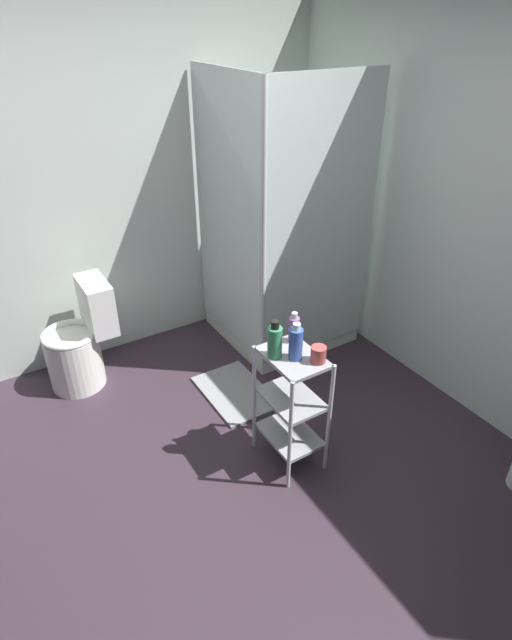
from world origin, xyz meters
TOP-DOWN VIEW (x-y plane):
  - ground_plane at (0.00, 0.00)m, footprint 4.20×4.20m
  - wall_back at (0.01, 1.85)m, footprint 4.20×0.14m
  - wall_left at (-1.85, 0.00)m, footprint 0.10×4.20m
  - shower_stall at (-1.23, 1.17)m, footprint 0.92×0.92m
  - toilet at (-1.48, -0.28)m, footprint 0.37×0.49m
  - storage_cart at (-0.12, 0.53)m, footprint 0.38×0.28m
  - conditioner_bottle_purple at (-0.23, 0.61)m, footprint 0.06×0.06m
  - body_wash_bottle_green at (-0.17, 0.44)m, footprint 0.08×0.08m
  - shampoo_bottle_blue at (-0.09, 0.53)m, footprint 0.07×0.07m
  - rinse_cup at (-0.01, 0.61)m, footprint 0.08×0.08m
  - bath_mat at (-0.80, 0.55)m, footprint 0.60×0.40m

SIDE VIEW (x-z plane):
  - ground_plane at x=0.00m, z-range -0.02..0.00m
  - bath_mat at x=-0.80m, z-range 0.00..0.02m
  - toilet at x=-1.48m, z-range -0.07..0.69m
  - storage_cart at x=-0.12m, z-range 0.07..0.81m
  - shower_stall at x=-1.23m, z-range -0.54..1.46m
  - rinse_cup at x=-0.01m, z-range 0.74..0.83m
  - conditioner_bottle_purple at x=-0.23m, z-range 0.73..0.91m
  - body_wash_bottle_green at x=-0.17m, z-range 0.73..0.94m
  - shampoo_bottle_blue at x=-0.09m, z-range 0.73..0.94m
  - wall_left at x=-1.85m, z-range 0.00..2.50m
  - wall_back at x=0.01m, z-range 0.00..2.50m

